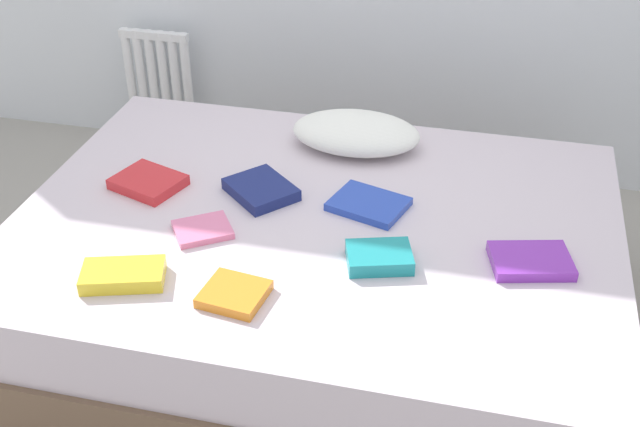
{
  "coord_description": "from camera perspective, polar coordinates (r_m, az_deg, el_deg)",
  "views": [
    {
      "loc": [
        0.52,
        -2.12,
        1.93
      ],
      "look_at": [
        0.0,
        0.05,
        0.48
      ],
      "focal_mm": 44.72,
      "sensor_mm": 36.0,
      "label": 1
    }
  ],
  "objects": [
    {
      "name": "radiator",
      "position": [
        4.0,
        -11.47,
        9.4
      ],
      "size": [
        0.34,
        0.04,
        0.48
      ],
      "color": "white",
      "rests_on": "ground"
    },
    {
      "name": "textbook_red",
      "position": [
        2.82,
        -12.19,
        2.21
      ],
      "size": [
        0.27,
        0.24,
        0.04
      ],
      "primitive_type": "cube",
      "rotation": [
        0.0,
        0.0,
        -0.33
      ],
      "color": "red",
      "rests_on": "bed"
    },
    {
      "name": "ground_plane",
      "position": [
        2.91,
        -0.23,
        -8.46
      ],
      "size": [
        8.0,
        8.0,
        0.0
      ],
      "primitive_type": "plane",
      "color": "#9E998E"
    },
    {
      "name": "textbook_pink",
      "position": [
        2.55,
        -8.4,
        -1.14
      ],
      "size": [
        0.22,
        0.22,
        0.02
      ],
      "primitive_type": "cube",
      "rotation": [
        0.0,
        0.0,
        0.59
      ],
      "color": "pink",
      "rests_on": "bed"
    },
    {
      "name": "bed",
      "position": [
        2.76,
        -0.24,
        -4.61
      ],
      "size": [
        2.0,
        1.5,
        0.5
      ],
      "color": "brown",
      "rests_on": "ground"
    },
    {
      "name": "textbook_yellow",
      "position": [
        2.39,
        -13.91,
        -4.3
      ],
      "size": [
        0.26,
        0.2,
        0.04
      ],
      "primitive_type": "cube",
      "rotation": [
        0.0,
        0.0,
        0.3
      ],
      "color": "yellow",
      "rests_on": "bed"
    },
    {
      "name": "textbook_navy",
      "position": [
        2.72,
        -4.24,
        1.72
      ],
      "size": [
        0.29,
        0.29,
        0.04
      ],
      "primitive_type": "cube",
      "rotation": [
        0.0,
        0.0,
        -0.73
      ],
      "color": "navy",
      "rests_on": "bed"
    },
    {
      "name": "textbook_purple",
      "position": [
        2.46,
        14.85,
        -3.3
      ],
      "size": [
        0.27,
        0.22,
        0.03
      ],
      "primitive_type": "cube",
      "rotation": [
        0.0,
        0.0,
        0.25
      ],
      "color": "purple",
      "rests_on": "bed"
    },
    {
      "name": "pillow",
      "position": [
        3.0,
        2.59,
        5.8
      ],
      "size": [
        0.48,
        0.32,
        0.12
      ],
      "primitive_type": "ellipsoid",
      "color": "white",
      "rests_on": "bed"
    },
    {
      "name": "textbook_teal",
      "position": [
        2.39,
        4.26,
        -3.14
      ],
      "size": [
        0.23,
        0.19,
        0.05
      ],
      "primitive_type": "cube",
      "rotation": [
        0.0,
        0.0,
        0.3
      ],
      "color": "teal",
      "rests_on": "bed"
    },
    {
      "name": "textbook_blue",
      "position": [
        2.65,
        3.5,
        0.67
      ],
      "size": [
        0.28,
        0.25,
        0.03
      ],
      "primitive_type": "cube",
      "rotation": [
        0.0,
        0.0,
        -0.3
      ],
      "color": "#2847B7",
      "rests_on": "bed"
    },
    {
      "name": "textbook_orange",
      "position": [
        2.27,
        -6.16,
        -5.75
      ],
      "size": [
        0.19,
        0.18,
        0.03
      ],
      "primitive_type": "cube",
      "rotation": [
        0.0,
        0.0,
        -0.13
      ],
      "color": "orange",
      "rests_on": "bed"
    }
  ]
}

